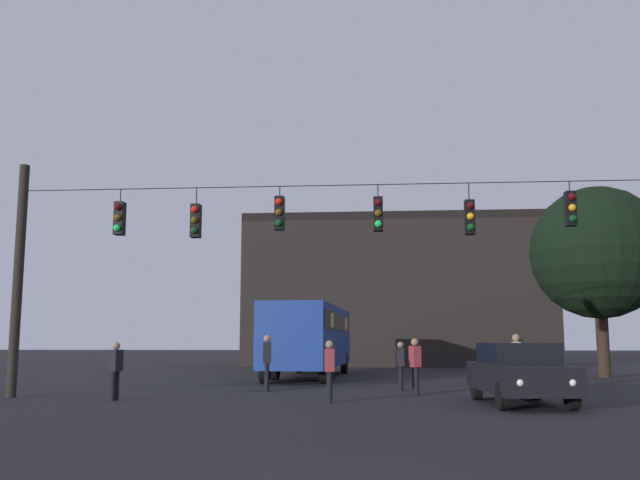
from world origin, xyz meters
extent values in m
plane|color=black|center=(0.00, 24.50, 0.00)|extent=(168.00, 168.00, 0.00)
cylinder|color=black|center=(-9.23, 13.03, 3.33)|extent=(0.28, 0.28, 6.66)
cylinder|color=black|center=(0.00, 13.03, 5.89)|extent=(18.46, 0.02, 0.02)
cylinder|color=black|center=(-6.31, 13.03, 5.69)|extent=(0.03, 0.03, 0.37)
cube|color=black|center=(-6.31, 13.03, 5.03)|extent=(0.26, 0.32, 0.95)
sphere|color=#510A0A|center=(-6.31, 12.85, 5.33)|extent=(0.20, 0.20, 0.20)
sphere|color=#5B3D0C|center=(-6.31, 12.85, 5.03)|extent=(0.20, 0.20, 0.20)
sphere|color=#1EE04C|center=(-6.31, 12.85, 4.73)|extent=(0.20, 0.20, 0.20)
cylinder|color=black|center=(-4.09, 13.03, 5.64)|extent=(0.03, 0.03, 0.47)
cube|color=black|center=(-4.09, 13.03, 4.93)|extent=(0.26, 0.32, 0.95)
sphere|color=red|center=(-4.09, 12.85, 5.23)|extent=(0.20, 0.20, 0.20)
sphere|color=#5B3D0C|center=(-4.09, 12.85, 4.93)|extent=(0.20, 0.20, 0.20)
sphere|color=#0C4219|center=(-4.09, 12.85, 4.63)|extent=(0.20, 0.20, 0.20)
cylinder|color=black|center=(-1.70, 13.03, 5.74)|extent=(0.03, 0.03, 0.29)
cube|color=black|center=(-1.70, 13.03, 5.12)|extent=(0.26, 0.32, 0.95)
sphere|color=red|center=(-1.70, 12.85, 5.42)|extent=(0.20, 0.20, 0.20)
sphere|color=#5B3D0C|center=(-1.70, 12.85, 5.12)|extent=(0.20, 0.20, 0.20)
sphere|color=#0C4219|center=(-1.70, 12.85, 4.82)|extent=(0.20, 0.20, 0.20)
cylinder|color=black|center=(1.06, 13.03, 5.70)|extent=(0.03, 0.03, 0.35)
cube|color=black|center=(1.06, 13.03, 5.05)|extent=(0.26, 0.32, 0.95)
sphere|color=#510A0A|center=(1.06, 12.85, 5.35)|extent=(0.20, 0.20, 0.20)
sphere|color=#5B3D0C|center=(1.06, 12.85, 5.05)|extent=(0.20, 0.20, 0.20)
sphere|color=#1EE04C|center=(1.06, 12.85, 4.75)|extent=(0.20, 0.20, 0.20)
cylinder|color=black|center=(3.57, 13.03, 5.64)|extent=(0.03, 0.03, 0.48)
cube|color=black|center=(3.57, 13.03, 4.92)|extent=(0.26, 0.32, 0.95)
sphere|color=#510A0A|center=(3.57, 12.85, 5.22)|extent=(0.20, 0.20, 0.20)
sphere|color=orange|center=(3.57, 12.85, 4.92)|extent=(0.20, 0.20, 0.20)
sphere|color=#0C4219|center=(3.57, 12.85, 4.62)|extent=(0.20, 0.20, 0.20)
cylinder|color=black|center=(6.28, 13.03, 5.74)|extent=(0.03, 0.03, 0.28)
cube|color=black|center=(6.28, 13.03, 5.12)|extent=(0.26, 0.32, 0.95)
sphere|color=#510A0A|center=(6.28, 12.85, 5.42)|extent=(0.20, 0.20, 0.20)
sphere|color=orange|center=(6.28, 12.85, 5.12)|extent=(0.20, 0.20, 0.20)
sphere|color=#0C4219|center=(6.28, 12.85, 4.82)|extent=(0.20, 0.20, 0.20)
cube|color=navy|center=(-1.90, 24.21, 1.75)|extent=(3.01, 11.11, 2.50)
cube|color=black|center=(-1.90, 24.21, 2.36)|extent=(3.02, 10.45, 0.70)
cylinder|color=black|center=(-2.82, 28.22, 0.50)|extent=(0.33, 1.01, 1.00)
cylinder|color=black|center=(-0.60, 28.11, 0.50)|extent=(0.33, 1.01, 1.00)
cylinder|color=black|center=(-3.11, 22.07, 0.50)|extent=(0.33, 1.01, 1.00)
cylinder|color=black|center=(-0.89, 21.96, 0.50)|extent=(0.33, 1.01, 1.00)
cylinder|color=black|center=(-3.20, 20.09, 0.50)|extent=(0.33, 1.01, 1.00)
cylinder|color=black|center=(-0.98, 19.98, 0.50)|extent=(0.33, 1.01, 1.00)
cube|color=beige|center=(-1.74, 27.51, 2.36)|extent=(2.59, 0.92, 0.56)
cube|color=beige|center=(-2.02, 21.46, 2.36)|extent=(2.59, 0.92, 0.56)
cube|color=black|center=(4.53, 11.95, 0.66)|extent=(2.10, 4.42, 0.68)
cube|color=black|center=(4.52, 12.10, 1.26)|extent=(1.74, 2.43, 0.52)
cylinder|color=black|center=(5.42, 10.59, 0.32)|extent=(0.26, 0.65, 0.64)
cylinder|color=black|center=(3.84, 10.48, 0.32)|extent=(0.26, 0.65, 0.64)
cylinder|color=black|center=(5.22, 13.42, 0.32)|extent=(0.26, 0.65, 0.64)
cylinder|color=black|center=(3.64, 13.31, 0.32)|extent=(0.26, 0.65, 0.64)
sphere|color=white|center=(5.25, 9.89, 0.66)|extent=(0.18, 0.18, 0.18)
sphere|color=white|center=(4.11, 9.81, 0.66)|extent=(0.18, 0.18, 0.18)
cylinder|color=black|center=(-2.46, 15.87, 0.43)|extent=(0.14, 0.14, 0.87)
cylinder|color=black|center=(-2.48, 16.03, 0.43)|extent=(0.14, 0.14, 0.87)
cube|color=black|center=(-2.47, 15.95, 1.19)|extent=(0.28, 0.38, 0.65)
sphere|color=#8C6B51|center=(-2.47, 15.95, 1.64)|extent=(0.24, 0.24, 0.24)
cylinder|color=black|center=(-0.23, 12.11, 0.39)|extent=(0.14, 0.14, 0.78)
cylinder|color=black|center=(-0.26, 12.27, 0.39)|extent=(0.14, 0.14, 0.78)
cube|color=maroon|center=(-0.24, 12.19, 1.07)|extent=(0.28, 0.39, 0.59)
sphere|color=#8C6B51|center=(-0.24, 12.19, 1.47)|extent=(0.21, 0.21, 0.21)
cylinder|color=black|center=(1.74, 16.67, 0.38)|extent=(0.14, 0.14, 0.76)
cylinder|color=black|center=(1.75, 16.83, 0.38)|extent=(0.14, 0.14, 0.76)
cube|color=black|center=(1.74, 16.75, 1.05)|extent=(0.26, 0.37, 0.57)
sphere|color=#8C6B51|center=(1.74, 16.75, 1.43)|extent=(0.21, 0.21, 0.21)
cylinder|color=black|center=(2.06, 14.79, 0.41)|extent=(0.14, 0.14, 0.81)
cylinder|color=black|center=(2.12, 14.64, 0.41)|extent=(0.14, 0.14, 0.81)
cube|color=maroon|center=(2.09, 14.71, 1.12)|extent=(0.35, 0.42, 0.61)
sphere|color=#8C6B51|center=(2.09, 14.71, 1.53)|extent=(0.22, 0.22, 0.22)
cylinder|color=black|center=(5.22, 15.88, 0.44)|extent=(0.14, 0.14, 0.88)
cylinder|color=black|center=(5.22, 15.72, 0.44)|extent=(0.14, 0.14, 0.88)
cube|color=silver|center=(5.22, 15.80, 1.21)|extent=(0.26, 0.37, 0.66)
sphere|color=#8C6B51|center=(5.22, 15.80, 1.65)|extent=(0.24, 0.24, 0.24)
cylinder|color=black|center=(-6.00, 12.21, 0.38)|extent=(0.14, 0.14, 0.76)
cylinder|color=black|center=(-5.96, 12.37, 0.38)|extent=(0.14, 0.14, 0.76)
cube|color=black|center=(-5.98, 12.29, 1.05)|extent=(0.32, 0.41, 0.57)
sphere|color=#8C6B51|center=(-5.98, 12.29, 1.44)|extent=(0.21, 0.21, 0.21)
cube|color=black|center=(2.29, 40.24, 4.44)|extent=(19.15, 8.64, 8.89)
cube|color=black|center=(2.29, 40.24, 9.14)|extent=(19.15, 8.64, 0.50)
cylinder|color=#2D2116|center=(10.71, 25.20, 1.69)|extent=(0.53, 0.53, 3.37)
sphere|color=black|center=(10.71, 25.20, 5.41)|extent=(5.82, 5.82, 5.82)
camera|label=1|loc=(0.99, -6.11, 1.58)|focal=39.21mm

